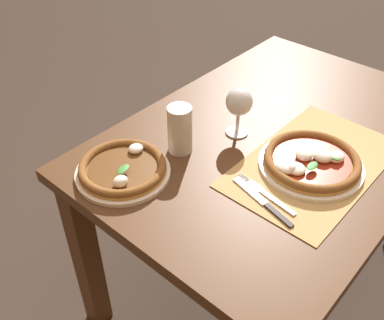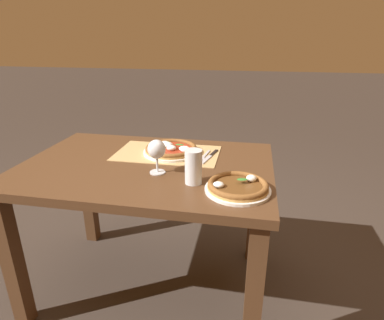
{
  "view_description": "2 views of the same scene",
  "coord_description": "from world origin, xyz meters",
  "views": [
    {
      "loc": [
        -1.02,
        -0.55,
        1.55
      ],
      "look_at": [
        -0.34,
        0.06,
        0.81
      ],
      "focal_mm": 42.0,
      "sensor_mm": 36.0,
      "label": 1
    },
    {
      "loc": [
        -0.48,
        1.37,
        1.32
      ],
      "look_at": [
        -0.23,
        0.01,
        0.78
      ],
      "focal_mm": 30.0,
      "sensor_mm": 36.0,
      "label": 2
    }
  ],
  "objects": [
    {
      "name": "fork",
      "position": [
        -0.26,
        -0.12,
        0.75
      ],
      "size": [
        0.05,
        0.2,
        0.0
      ],
      "color": "#B7B7BC",
      "rests_on": "paper_placemat"
    },
    {
      "name": "dining_table",
      "position": [
        0.0,
        0.0,
        0.63
      ],
      "size": [
        1.2,
        0.83,
        0.74
      ],
      "color": "#4C301C",
      "rests_on": "ground"
    },
    {
      "name": "pizza_near",
      "position": [
        -0.09,
        -0.16,
        0.76
      ],
      "size": [
        0.29,
        0.29,
        0.05
      ],
      "color": "white",
      "rests_on": "paper_placemat"
    },
    {
      "name": "wine_glass",
      "position": [
        -0.08,
        0.1,
        0.85
      ],
      "size": [
        0.08,
        0.08,
        0.16
      ],
      "color": "silver",
      "rests_on": "dining_table"
    },
    {
      "name": "pint_glass",
      "position": [
        -0.26,
        0.17,
        0.81
      ],
      "size": [
        0.07,
        0.07,
        0.15
      ],
      "color": "silver",
      "rests_on": "dining_table"
    },
    {
      "name": "pizza_far",
      "position": [
        -0.45,
        0.22,
        0.76
      ],
      "size": [
        0.26,
        0.26,
        0.05
      ],
      "color": "white",
      "rests_on": "dining_table"
    },
    {
      "name": "knife",
      "position": [
        -0.29,
        -0.13,
        0.75
      ],
      "size": [
        0.07,
        0.21,
        0.01
      ],
      "color": "black",
      "rests_on": "paper_placemat"
    },
    {
      "name": "ground_plane",
      "position": [
        0.0,
        0.0,
        0.0
      ],
      "size": [
        24.0,
        24.0,
        0.0
      ],
      "primitive_type": "plane",
      "color": "#382D26"
    },
    {
      "name": "paper_placemat",
      "position": [
        -0.06,
        -0.15,
        0.74
      ],
      "size": [
        0.53,
        0.32,
        0.0
      ],
      "primitive_type": "cube",
      "color": "tan",
      "rests_on": "dining_table"
    }
  ]
}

